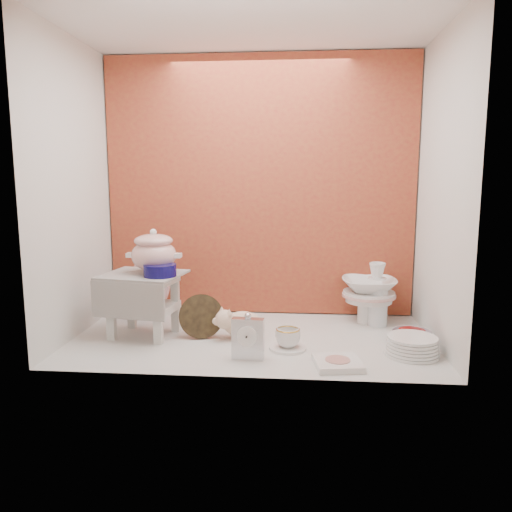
{
  "coord_description": "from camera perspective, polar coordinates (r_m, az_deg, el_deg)",
  "views": [
    {
      "loc": [
        0.23,
        -2.42,
        0.81
      ],
      "look_at": [
        0.02,
        0.02,
        0.42
      ],
      "focal_mm": 34.96,
      "sensor_mm": 36.0,
      "label": 1
    }
  ],
  "objects": [
    {
      "name": "ground",
      "position": [
        2.56,
        -0.49,
        -9.39
      ],
      "size": [
        1.8,
        1.8,
        0.0
      ],
      "primitive_type": "plane",
      "color": "silver",
      "rests_on": "ground"
    },
    {
      "name": "teacup_saucer",
      "position": [
        2.41,
        3.64,
        -10.46
      ],
      "size": [
        0.22,
        0.22,
        0.01
      ],
      "primitive_type": "cylinder",
      "rotation": [
        0.0,
        0.0,
        0.31
      ],
      "color": "white",
      "rests_on": "ground"
    },
    {
      "name": "lacquer_tray",
      "position": [
        2.56,
        -6.29,
        -6.89
      ],
      "size": [
        0.24,
        0.15,
        0.22
      ],
      "primitive_type": null,
      "rotation": [
        0.0,
        0.0,
        0.25
      ],
      "color": "black",
      "rests_on": "ground"
    },
    {
      "name": "dinner_plate_stack",
      "position": [
        2.42,
        17.42,
        -9.77
      ],
      "size": [
        0.3,
        0.3,
        0.09
      ],
      "primitive_type": "cylinder",
      "rotation": [
        0.0,
        0.0,
        -0.24
      ],
      "color": "white",
      "rests_on": "ground"
    },
    {
      "name": "soup_tureen",
      "position": [
        2.58,
        -11.61,
        0.59
      ],
      "size": [
        0.32,
        0.32,
        0.23
      ],
      "primitive_type": null,
      "rotation": [
        0.0,
        0.0,
        -0.21
      ],
      "color": "white",
      "rests_on": "step_stool"
    },
    {
      "name": "cobalt_bowl",
      "position": [
        2.5,
        -10.92,
        -1.61
      ],
      "size": [
        0.18,
        0.18,
        0.06
      ],
      "primitive_type": "cylinder",
      "rotation": [
        0.0,
        0.0,
        -0.12
      ],
      "color": "#0E0A4C",
      "rests_on": "step_stool"
    },
    {
      "name": "gold_rim_teacup",
      "position": [
        2.39,
        3.66,
        -9.28
      ],
      "size": [
        0.12,
        0.12,
        0.09
      ],
      "primitive_type": "imported",
      "rotation": [
        0.0,
        0.0,
        -0.03
      ],
      "color": "white",
      "rests_on": "teacup_saucer"
    },
    {
      "name": "niche_shell",
      "position": [
        2.61,
        -0.14,
        11.69
      ],
      "size": [
        1.86,
        1.03,
        1.53
      ],
      "color": "#A25028",
      "rests_on": "ground"
    },
    {
      "name": "floral_platter",
      "position": [
        3.07,
        -12.66,
        -3.13
      ],
      "size": [
        0.36,
        0.18,
        0.35
      ],
      "primitive_type": null,
      "rotation": [
        0.0,
        0.0,
        -0.3
      ],
      "color": "white",
      "rests_on": "ground"
    },
    {
      "name": "plush_pig",
      "position": [
        2.54,
        -1.5,
        -7.79
      ],
      "size": [
        0.26,
        0.18,
        0.15
      ],
      "primitive_type": "ellipsoid",
      "rotation": [
        0.0,
        0.0,
        -0.03
      ],
      "color": "beige",
      "rests_on": "ground"
    },
    {
      "name": "clear_glass_vase",
      "position": [
        2.82,
        13.74,
        -5.64
      ],
      "size": [
        0.14,
        0.14,
        0.21
      ],
      "primitive_type": "cylinder",
      "rotation": [
        0.0,
        0.0,
        -0.36
      ],
      "color": "silver",
      "rests_on": "ground"
    },
    {
      "name": "crystal_bowl",
      "position": [
        2.6,
        17.39,
        -8.83
      ],
      "size": [
        0.2,
        0.2,
        0.06
      ],
      "primitive_type": "imported",
      "rotation": [
        0.0,
        0.0,
        -0.02
      ],
      "color": "silver",
      "rests_on": "ground"
    },
    {
      "name": "porcelain_tower",
      "position": [
        2.86,
        12.79,
        -4.09
      ],
      "size": [
        0.36,
        0.36,
        0.34
      ],
      "primitive_type": null,
      "rotation": [
        0.0,
        0.0,
        0.21
      ],
      "color": "white",
      "rests_on": "ground"
    },
    {
      "name": "lattice_dish",
      "position": [
        2.23,
        9.32,
        -12.0
      ],
      "size": [
        0.22,
        0.22,
        0.03
      ],
      "primitive_type": "cube",
      "rotation": [
        0.0,
        0.0,
        0.15
      ],
      "color": "white",
      "rests_on": "ground"
    },
    {
      "name": "blue_white_vase",
      "position": [
        3.0,
        -12.98,
        -4.71
      ],
      "size": [
        0.22,
        0.22,
        0.22
      ],
      "primitive_type": "imported",
      "rotation": [
        0.0,
        0.0,
        -0.07
      ],
      "color": "white",
      "rests_on": "ground"
    },
    {
      "name": "mantel_clock",
      "position": [
        2.25,
        -0.93,
        -9.21
      ],
      "size": [
        0.15,
        0.06,
        0.21
      ],
      "primitive_type": "cube",
      "rotation": [
        0.0,
        0.0,
        -0.07
      ],
      "color": "silver",
      "rests_on": "ground"
    },
    {
      "name": "step_stool",
      "position": [
        2.62,
        -12.71,
        -5.46
      ],
      "size": [
        0.43,
        0.39,
        0.32
      ],
      "primitive_type": null,
      "rotation": [
        0.0,
        0.0,
        -0.17
      ],
      "color": "silver",
      "rests_on": "ground"
    }
  ]
}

